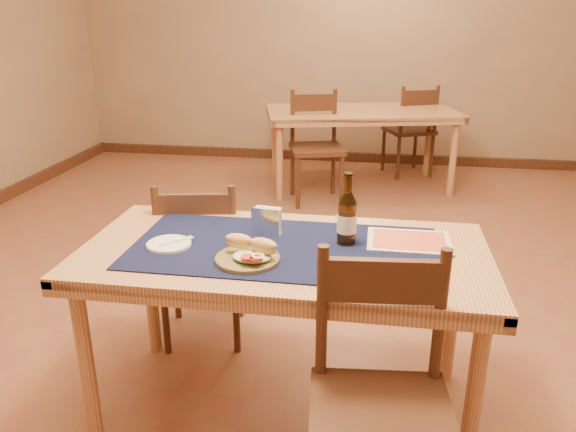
# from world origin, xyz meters

# --- Properties ---
(room) EXTENTS (6.04, 7.04, 2.84)m
(room) POSITION_xyz_m (0.00, 0.00, 1.40)
(room) COLOR brown
(room) RESTS_ON ground
(main_table) EXTENTS (1.60, 0.80, 0.75)m
(main_table) POSITION_xyz_m (0.00, -0.80, 0.67)
(main_table) COLOR tan
(main_table) RESTS_ON ground
(placemat) EXTENTS (1.20, 0.60, 0.01)m
(placemat) POSITION_xyz_m (0.00, -0.80, 0.75)
(placemat) COLOR #0E1335
(placemat) RESTS_ON main_table
(baseboard) EXTENTS (6.00, 7.00, 0.10)m
(baseboard) POSITION_xyz_m (0.00, 0.00, 0.05)
(baseboard) COLOR #412517
(baseboard) RESTS_ON ground
(back_table) EXTENTS (1.90, 1.26, 0.75)m
(back_table) POSITION_xyz_m (0.18, 2.51, 0.67)
(back_table) COLOR tan
(back_table) RESTS_ON ground
(chair_main_far) EXTENTS (0.48, 0.48, 0.89)m
(chair_main_far) POSITION_xyz_m (-0.50, -0.33, 0.46)
(chair_main_far) COLOR #412517
(chair_main_far) RESTS_ON ground
(chair_main_near) EXTENTS (0.48, 0.48, 0.95)m
(chair_main_near) POSITION_xyz_m (0.40, -1.35, 0.49)
(chair_main_near) COLOR #412517
(chair_main_near) RESTS_ON ground
(chair_back_near) EXTENTS (0.55, 0.55, 0.97)m
(chair_back_near) POSITION_xyz_m (-0.19, 2.06, 0.50)
(chair_back_near) COLOR #412517
(chair_back_near) RESTS_ON ground
(chair_back_far) EXTENTS (0.57, 0.57, 0.93)m
(chair_back_far) POSITION_xyz_m (0.67, 3.01, 0.49)
(chair_back_far) COLOR #412517
(chair_back_far) RESTS_ON ground
(sandwich_plate) EXTENTS (0.24, 0.24, 0.09)m
(sandwich_plate) POSITION_xyz_m (-0.11, -0.95, 0.78)
(sandwich_plate) COLOR olive
(sandwich_plate) RESTS_ON placemat
(side_plate) EXTENTS (0.18, 0.18, 0.01)m
(side_plate) POSITION_xyz_m (-0.45, -0.86, 0.76)
(side_plate) COLOR white
(side_plate) RESTS_ON placemat
(fork) EXTENTS (0.11, 0.12, 0.00)m
(fork) POSITION_xyz_m (-0.42, -0.83, 0.77)
(fork) COLOR #89E47D
(fork) RESTS_ON side_plate
(beer_bottle) EXTENTS (0.08, 0.08, 0.29)m
(beer_bottle) POSITION_xyz_m (0.24, -0.72, 0.86)
(beer_bottle) COLOR #4C2C0D
(beer_bottle) RESTS_ON placemat
(napkin_holder) EXTENTS (0.13, 0.06, 0.11)m
(napkin_holder) POSITION_xyz_m (-0.10, -0.67, 0.81)
(napkin_holder) COLOR white
(napkin_holder) RESTS_ON placemat
(menu_card) EXTENTS (0.33, 0.25, 0.01)m
(menu_card) POSITION_xyz_m (0.49, -0.66, 0.76)
(menu_card) COLOR beige
(menu_card) RESTS_ON placemat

